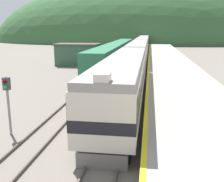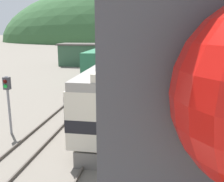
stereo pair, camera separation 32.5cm
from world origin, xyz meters
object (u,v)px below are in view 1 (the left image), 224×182
object	(u,v)px
carriage_second	(138,53)
carriage_third	(142,45)
carriage_fourth	(144,41)
express_train_lead_car	(125,79)
signal_post_siding	(7,93)
siding_train	(116,53)

from	to	relation	value
carriage_second	carriage_third	world-z (taller)	same
carriage_third	carriage_fourth	distance (m)	22.78
express_train_lead_car	signal_post_siding	bearing A→B (deg)	-129.15
express_train_lead_car	carriage_fourth	world-z (taller)	express_train_lead_car
carriage_fourth	siding_train	size ratio (longest dim) A/B	0.52
express_train_lead_car	carriage_second	bearing A→B (deg)	90.00
express_train_lead_car	carriage_second	size ratio (longest dim) A/B	1.00
carriage_third	signal_post_siding	distance (m)	53.48
siding_train	express_train_lead_car	bearing A→B (deg)	-81.32
express_train_lead_car	siding_train	world-z (taller)	express_train_lead_car
carriage_fourth	signal_post_siding	size ratio (longest dim) A/B	6.35
carriage_third	signal_post_siding	bearing A→B (deg)	-96.46
carriage_second	signal_post_siding	bearing A→B (deg)	-101.21
signal_post_siding	carriage_second	bearing A→B (deg)	78.79
express_train_lead_car	carriage_third	size ratio (longest dim) A/B	1.00
express_train_lead_car	siding_train	size ratio (longest dim) A/B	0.52
carriage_second	siding_train	xyz separation A→B (m)	(-4.08, 3.74, -0.27)
carriage_fourth	siding_train	bearing A→B (deg)	-95.57
carriage_second	signal_post_siding	size ratio (longest dim) A/B	6.35
carriage_second	carriage_third	xyz separation A→B (m)	(0.00, 22.78, 0.00)
carriage_third	carriage_fourth	xyz separation A→B (m)	(0.00, 22.78, 0.00)
signal_post_siding	express_train_lead_car	bearing A→B (deg)	50.85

